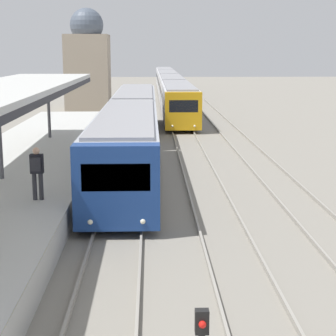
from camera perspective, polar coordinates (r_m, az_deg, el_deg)
name	(u,v)px	position (r m, az deg, el deg)	size (l,w,h in m)	color
person_on_platform	(37,169)	(17.85, -13.19, -0.11)	(0.40, 0.40, 1.66)	#2D2D33
train_near	(132,123)	(30.69, -3.67, 4.57)	(2.59, 29.17, 2.94)	navy
train_far	(169,85)	(66.27, 0.13, 8.45)	(2.50, 57.76, 2.93)	gold
distant_domed_building	(88,63)	(54.59, -8.16, 10.56)	(4.07, 4.07, 9.44)	gray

